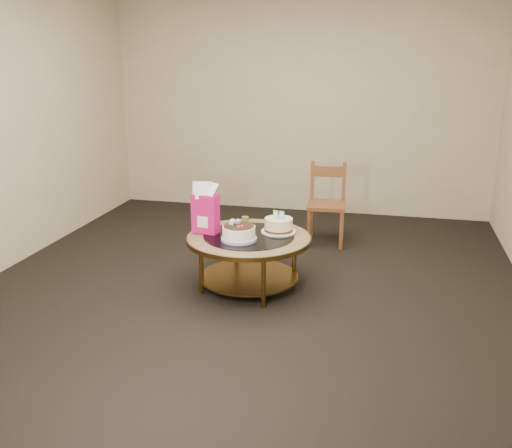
% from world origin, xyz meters
% --- Properties ---
extents(ground, '(5.00, 5.00, 0.00)m').
position_xyz_m(ground, '(0.00, 0.00, 0.00)').
color(ground, black).
rests_on(ground, ground).
extents(room_walls, '(4.52, 5.02, 2.61)m').
position_xyz_m(room_walls, '(0.00, 0.00, 1.54)').
color(room_walls, '#C4B194').
rests_on(room_walls, ground).
extents(coffee_table, '(1.02, 1.02, 0.46)m').
position_xyz_m(coffee_table, '(0.00, -0.00, 0.38)').
color(coffee_table, brown).
rests_on(coffee_table, ground).
extents(decorated_cake, '(0.28, 0.28, 0.17)m').
position_xyz_m(decorated_cake, '(-0.05, -0.13, 0.51)').
color(decorated_cake, '#AE93D0').
rests_on(decorated_cake, coffee_table).
extents(cream_cake, '(0.29, 0.29, 0.18)m').
position_xyz_m(cream_cake, '(0.22, 0.15, 0.52)').
color(cream_cake, white).
rests_on(cream_cake, coffee_table).
extents(gift_bag, '(0.22, 0.18, 0.42)m').
position_xyz_m(gift_bag, '(-0.37, 0.00, 0.67)').
color(gift_bag, '#D7145E').
rests_on(gift_bag, coffee_table).
extents(pillar_candle, '(0.12, 0.12, 0.09)m').
position_xyz_m(pillar_candle, '(-0.10, 0.27, 0.49)').
color(pillar_candle, '#D6C358').
rests_on(pillar_candle, coffee_table).
extents(dining_chair, '(0.40, 0.40, 0.82)m').
position_xyz_m(dining_chair, '(0.49, 1.32, 0.41)').
color(dining_chair, brown).
rests_on(dining_chair, ground).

